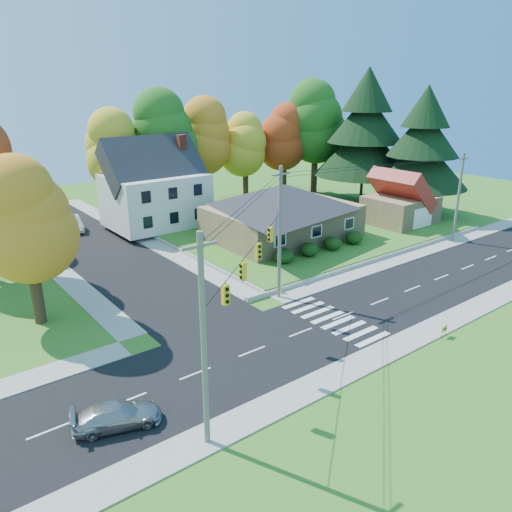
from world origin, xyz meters
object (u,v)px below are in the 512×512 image
(ranch_house, at_px, (282,210))
(white_car, at_px, (72,224))
(fire_hydrant, at_px, (280,289))
(silver_sedan, at_px, (117,415))

(ranch_house, relative_size, white_car, 3.03)
(white_car, xyz_separation_m, fire_hydrant, (6.87, -27.27, -0.45))
(silver_sedan, distance_m, fire_hydrant, 17.91)
(ranch_house, bearing_deg, fire_hydrant, -130.88)
(ranch_house, xyz_separation_m, fire_hydrant, (-8.93, -10.32, -2.91))
(ranch_house, distance_m, fire_hydrant, 13.95)
(ranch_house, distance_m, silver_sedan, 30.93)
(white_car, distance_m, fire_hydrant, 28.12)
(ranch_house, bearing_deg, silver_sedan, -145.09)
(silver_sedan, bearing_deg, white_car, 2.67)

